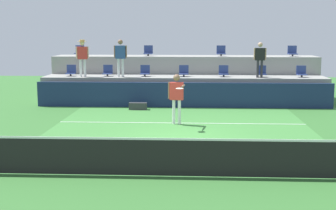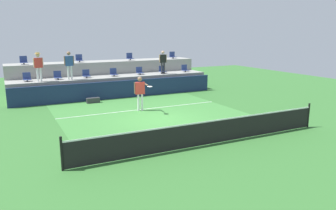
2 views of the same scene
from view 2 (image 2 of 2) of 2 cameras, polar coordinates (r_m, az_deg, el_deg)
ground_plane at (r=15.71m, az=-1.16°, el=-2.57°), size 40.00×40.00×0.00m
court_inner_paint at (r=16.58m, az=-2.65°, el=-1.76°), size 9.00×10.00×0.01m
court_service_line at (r=17.84m, az=-4.49°, el=-0.76°), size 9.00×0.06×0.00m
tennis_net at (r=12.22m, az=6.98°, el=-4.63°), size 10.48×0.08×1.07m
sponsor_backboard at (r=21.04m, az=-8.24°, el=2.69°), size 13.00×0.16×1.10m
seating_tier_lower at (r=22.25m, az=-9.32°, el=3.38°), size 13.00×1.80×1.25m
seating_tier_upper at (r=23.90m, az=-10.66°, el=4.98°), size 13.00×1.80×2.10m
stadium_chair_lower_far_left at (r=21.12m, az=-23.20°, el=4.36°), size 0.44×0.40×0.52m
stadium_chair_lower_left at (r=21.30m, az=-18.54°, el=4.78°), size 0.44×0.40×0.52m
stadium_chair_lower_mid_left at (r=21.61m, az=-13.95°, el=5.16°), size 0.44×0.40×0.52m
stadium_chair_lower_center at (r=22.07m, az=-9.37°, el=5.51°), size 0.44×0.40×0.52m
stadium_chair_lower_mid_right at (r=22.68m, az=-4.93°, el=5.81°), size 0.44×0.40×0.52m
stadium_chair_lower_right at (r=23.37m, az=-0.97°, el=6.05°), size 0.44×0.40×0.52m
stadium_chair_lower_far_right at (r=24.21m, az=2.92°, el=6.26°), size 0.44×0.40×0.52m
stadium_chair_upper_far_left at (r=22.83m, az=-23.69°, el=7.00°), size 0.44×0.40×0.52m
stadium_chair_upper_left at (r=23.27m, az=-15.09°, el=7.70°), size 0.44×0.40×0.52m
stadium_chair_upper_right at (r=24.27m, az=-6.62°, el=8.22°), size 0.44×0.40×0.52m
stadium_chair_upper_far_right at (r=25.68m, az=0.80°, el=8.53°), size 0.44×0.40×0.52m
tennis_player at (r=17.36m, az=-4.81°, el=2.64°), size 0.62×1.29×1.81m
spectator_with_hat at (r=20.71m, az=-21.51°, el=6.65°), size 0.58×0.46×1.70m
spectator_in_white at (r=20.94m, az=-16.71°, el=7.02°), size 0.60×0.23×1.70m
spectator_leaning_on_rail at (r=22.90m, az=-0.88°, el=7.75°), size 0.57×0.23×1.59m
tennis_ball at (r=11.69m, az=-4.28°, el=-4.60°), size 0.07×0.07×0.07m
equipment_bag at (r=19.93m, az=-12.83°, el=0.79°), size 0.76×0.28×0.30m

